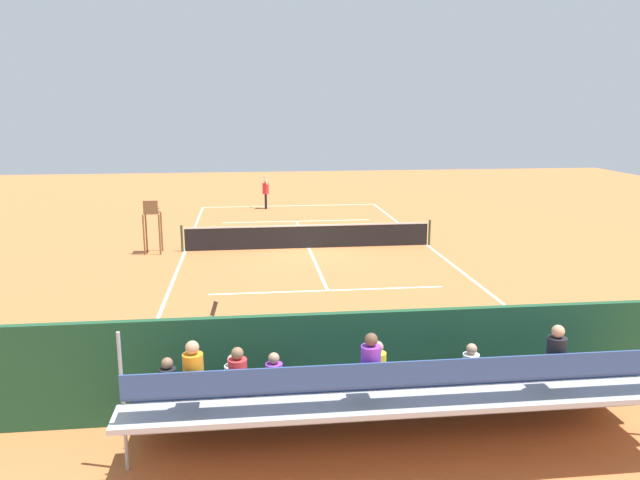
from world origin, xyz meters
TOP-DOWN VIEW (x-y plane):
  - ground_plane at (0.00, 0.00)m, footprint 60.00×60.00m
  - court_line_markings at (0.00, -0.04)m, footprint 10.10×22.20m
  - tennis_net at (0.00, 0.00)m, footprint 10.30×0.10m
  - backdrop_wall at (0.00, 14.00)m, footprint 18.00×0.16m
  - bleacher_stand at (0.20, 15.35)m, footprint 9.06×2.40m
  - umpire_chair at (6.20, 0.21)m, footprint 0.67×0.67m
  - courtside_bench at (-3.29, 13.27)m, footprint 1.80×0.40m
  - equipment_bag at (-1.33, 13.40)m, footprint 0.90×0.36m
  - tennis_player at (1.41, -10.17)m, footprint 0.36×0.53m
  - tennis_racket at (2.12, -10.95)m, footprint 0.44×0.57m
  - tennis_ball_near at (0.46, -6.61)m, footprint 0.07×0.07m
  - tennis_ball_far at (-0.74, -7.26)m, footprint 0.07×0.07m
  - line_judge at (3.27, 12.92)m, footprint 0.43×0.55m

SIDE VIEW (x-z plane):
  - ground_plane at x=0.00m, z-range 0.00..0.00m
  - court_line_markings at x=0.00m, z-range 0.00..0.01m
  - tennis_racket at x=2.12m, z-range 0.00..0.03m
  - tennis_ball_near at x=0.46m, z-range 0.00..0.07m
  - tennis_ball_far at x=-0.74m, z-range 0.00..0.07m
  - equipment_bag at x=-1.33m, z-range 0.00..0.36m
  - tennis_net at x=0.00m, z-range -0.03..1.04m
  - courtside_bench at x=-3.29m, z-range 0.09..1.02m
  - bleacher_stand at x=0.20m, z-range -0.28..2.20m
  - backdrop_wall at x=0.00m, z-range 0.00..2.00m
  - tennis_player at x=1.41m, z-range 0.05..1.98m
  - line_judge at x=3.27m, z-range 0.05..1.98m
  - umpire_chair at x=6.20m, z-range 0.24..2.38m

